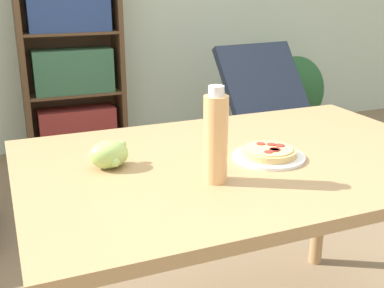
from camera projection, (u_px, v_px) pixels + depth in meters
dining_table at (243, 183)px, 1.53m from camera, size 1.37×0.90×0.76m
pizza_on_plate at (269, 154)px, 1.49m from camera, size 0.22×0.22×0.04m
grape_bunch at (109, 154)px, 1.41m from camera, size 0.12×0.10×0.08m
drink_bottle at (216, 138)px, 1.28m from camera, size 0.07×0.07×0.27m
lounge_chair_far at (279, 139)px, 3.19m from camera, size 0.67×0.82×0.88m
bookshelf at (73, 68)px, 3.61m from camera, size 0.74×0.30×1.40m
potted_plant_floor at (294, 93)px, 4.12m from camera, size 0.51×0.44×0.69m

